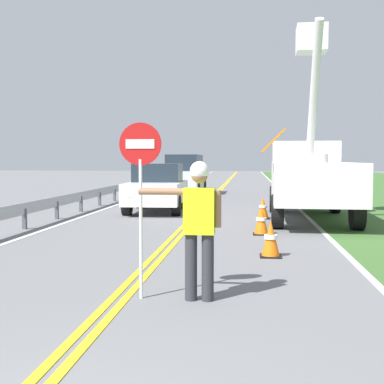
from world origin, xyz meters
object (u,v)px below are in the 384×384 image
(oncoming_sedan_nearest, at_px, (157,188))
(utility_bucket_truck, at_px, (309,173))
(flagger_worker, at_px, (199,221))
(traffic_cone_mid, at_px, (261,221))
(traffic_cone_tail, at_px, (263,208))
(oncoming_suv_second, at_px, (185,174))
(stop_sign_paddle, at_px, (140,170))
(traffic_cone_lead, at_px, (271,239))

(oncoming_sedan_nearest, bearing_deg, utility_bucket_truck, -17.16)
(flagger_worker, relative_size, traffic_cone_mid, 2.61)
(oncoming_sedan_nearest, distance_m, traffic_cone_tail, 4.14)
(oncoming_suv_second, distance_m, traffic_cone_mid, 14.70)
(stop_sign_paddle, relative_size, oncoming_suv_second, 0.50)
(traffic_cone_mid, height_order, traffic_cone_tail, same)
(traffic_cone_tail, bearing_deg, oncoming_sedan_nearest, 153.32)
(traffic_cone_lead, bearing_deg, utility_bucket_truck, 77.36)
(stop_sign_paddle, bearing_deg, traffic_cone_lead, 59.35)
(utility_bucket_truck, xyz_separation_m, traffic_cone_tail, (-1.43, -0.27, -1.09))
(stop_sign_paddle, height_order, traffic_cone_tail, stop_sign_paddle)
(stop_sign_paddle, bearing_deg, oncoming_suv_second, 95.49)
(oncoming_suv_second, bearing_deg, traffic_cone_tail, -70.63)
(traffic_cone_tail, bearing_deg, stop_sign_paddle, -101.32)
(flagger_worker, relative_size, utility_bucket_truck, 0.27)
(flagger_worker, distance_m, traffic_cone_tail, 9.45)
(stop_sign_paddle, distance_m, traffic_cone_tail, 9.63)
(oncoming_sedan_nearest, distance_m, oncoming_suv_second, 9.00)
(flagger_worker, bearing_deg, traffic_cone_tail, 83.29)
(stop_sign_paddle, distance_m, traffic_cone_mid, 6.37)
(flagger_worker, height_order, traffic_cone_mid, flagger_worker)
(traffic_cone_tail, bearing_deg, oncoming_suv_second, 109.37)
(traffic_cone_tail, bearing_deg, traffic_cone_mid, -92.30)
(utility_bucket_truck, height_order, traffic_cone_tail, utility_bucket_truck)
(oncoming_sedan_nearest, xyz_separation_m, traffic_cone_mid, (3.53, -5.22, -0.50))
(oncoming_suv_second, distance_m, traffic_cone_lead, 17.51)
(oncoming_suv_second, relative_size, traffic_cone_mid, 6.64)
(traffic_cone_tail, bearing_deg, utility_bucket_truck, 10.70)
(oncoming_sedan_nearest, xyz_separation_m, traffic_cone_tail, (3.67, -1.84, -0.50))
(flagger_worker, relative_size, oncoming_sedan_nearest, 0.44)
(oncoming_suv_second, height_order, traffic_cone_lead, oncoming_suv_second)
(utility_bucket_truck, bearing_deg, traffic_cone_lead, -102.64)
(stop_sign_paddle, relative_size, traffic_cone_mid, 3.33)
(stop_sign_paddle, relative_size, oncoming_sedan_nearest, 0.56)
(stop_sign_paddle, bearing_deg, traffic_cone_mid, 73.79)
(stop_sign_paddle, xyz_separation_m, traffic_cone_tail, (1.87, 9.35, -1.37))
(utility_bucket_truck, relative_size, traffic_cone_mid, 9.82)
(utility_bucket_truck, relative_size, traffic_cone_lead, 9.82)
(flagger_worker, distance_m, oncoming_sedan_nearest, 11.50)
(utility_bucket_truck, bearing_deg, oncoming_suv_second, 116.37)
(oncoming_sedan_nearest, height_order, oncoming_suv_second, oncoming_suv_second)
(stop_sign_paddle, xyz_separation_m, oncoming_suv_second, (-1.94, 20.19, -0.65))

